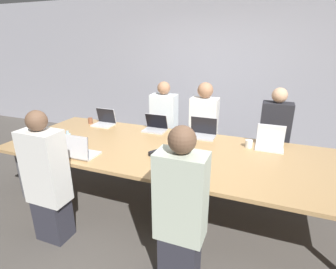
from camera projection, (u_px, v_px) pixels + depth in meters
name	position (u px, v px, depth m)	size (l,w,h in m)	color
ground_plane	(171.00, 203.00, 3.40)	(24.00, 24.00, 0.00)	#4C4742
curtain_wall	(214.00, 74.00, 4.90)	(12.00, 0.06, 2.80)	#9999A3
conference_table	(171.00, 153.00, 3.16)	(4.12, 1.50, 0.75)	tan
laptop_far_midleft	(155.00, 126.00, 3.80)	(0.33, 0.24, 0.24)	#B7B7BC
person_far_midleft	(164.00, 126.00, 4.23)	(0.40, 0.24, 1.40)	#2D2D38
laptop_far_right	(270.00, 141.00, 3.20)	(0.33, 0.27, 0.27)	silver
person_far_right	(273.00, 139.00, 3.69)	(0.40, 0.24, 1.40)	#2D2D38
cup_far_right	(249.00, 144.00, 3.20)	(0.09, 0.09, 0.09)	white
laptop_far_center	(203.00, 131.00, 3.57)	(0.36, 0.25, 0.26)	#B7B7BC
person_far_center	(203.00, 131.00, 3.97)	(0.40, 0.24, 1.42)	#2D2D38
laptop_near_midright	(188.00, 171.00, 2.45)	(0.36, 0.27, 0.28)	gray
person_near_midright	(181.00, 211.00, 2.11)	(0.40, 0.24, 1.41)	#2D2D38
cup_near_midright	(162.00, 167.00, 2.59)	(0.10, 0.10, 0.10)	brown
laptop_far_left	(105.00, 120.00, 4.06)	(0.31, 0.25, 0.25)	silver
cup_far_left	(90.00, 121.00, 4.14)	(0.07, 0.07, 0.09)	brown
laptop_near_left	(79.00, 151.00, 2.92)	(0.33, 0.27, 0.27)	silver
person_near_left	(47.00, 181.00, 2.60)	(0.40, 0.24, 1.39)	#2D2D38
bottle_near_left	(69.00, 141.00, 3.13)	(0.07, 0.07, 0.23)	#ADD1E0
stapler	(155.00, 153.00, 3.00)	(0.11, 0.15, 0.05)	black
notebook	(185.00, 150.00, 3.11)	(0.20, 0.18, 0.02)	#2D4C8C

